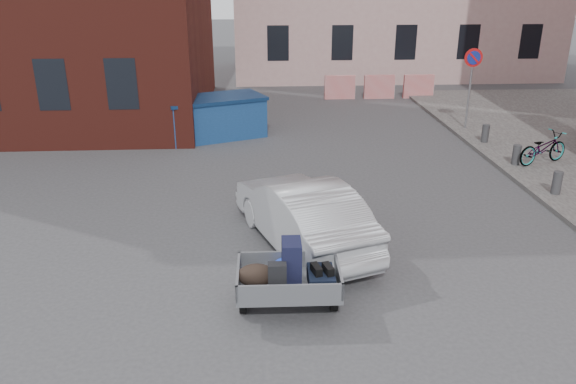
{
  "coord_description": "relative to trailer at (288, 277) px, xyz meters",
  "views": [
    {
      "loc": [
        -1.1,
        -8.67,
        5.03
      ],
      "look_at": [
        -0.51,
        1.37,
        1.1
      ],
      "focal_mm": 35.0,
      "sensor_mm": 36.0,
      "label": 1
    }
  ],
  "objects": [
    {
      "name": "trailer",
      "position": [
        0.0,
        0.0,
        0.0
      ],
      "size": [
        1.62,
        1.81,
        1.2
      ],
      "rotation": [
        0.0,
        0.0,
        -0.02
      ],
      "color": "black",
      "rests_on": "ground"
    },
    {
      "name": "barriers",
      "position": [
        4.86,
        16.01,
        -0.11
      ],
      "size": [
        4.7,
        0.18,
        1.0
      ],
      "color": "red",
      "rests_on": "ground"
    },
    {
      "name": "bicycle",
      "position": [
        7.4,
        6.66,
        -0.05
      ],
      "size": [
        1.77,
        1.17,
        0.88
      ],
      "primitive_type": "imported",
      "rotation": [
        0.0,
        0.0,
        1.95
      ],
      "color": "black",
      "rests_on": "sidewalk"
    },
    {
      "name": "no_parking_sign",
      "position": [
        6.66,
        10.5,
        1.41
      ],
      "size": [
        0.6,
        0.09,
        2.65
      ],
      "color": "gray",
      "rests_on": "sidewalk"
    },
    {
      "name": "bollards",
      "position": [
        6.66,
        4.41,
        -0.21
      ],
      "size": [
        0.22,
        9.02,
        0.55
      ],
      "color": "#3A3A3D",
      "rests_on": "sidewalk"
    },
    {
      "name": "ground",
      "position": [
        0.66,
        1.01,
        -0.61
      ],
      "size": [
        120.0,
        120.0,
        0.0
      ],
      "primitive_type": "plane",
      "color": "#38383A",
      "rests_on": "ground"
    },
    {
      "name": "dumpster",
      "position": [
        -1.79,
        10.3,
        0.06
      ],
      "size": [
        3.56,
        2.72,
        1.33
      ],
      "rotation": [
        0.0,
        0.0,
        0.39
      ],
      "color": "navy",
      "rests_on": "ground"
    },
    {
      "name": "silver_car",
      "position": [
        0.42,
        2.33,
        0.07
      ],
      "size": [
        2.73,
        4.34,
        1.35
      ],
      "primitive_type": "imported",
      "rotation": [
        0.0,
        0.0,
        3.48
      ],
      "color": "#ADB0B5",
      "rests_on": "ground"
    }
  ]
}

